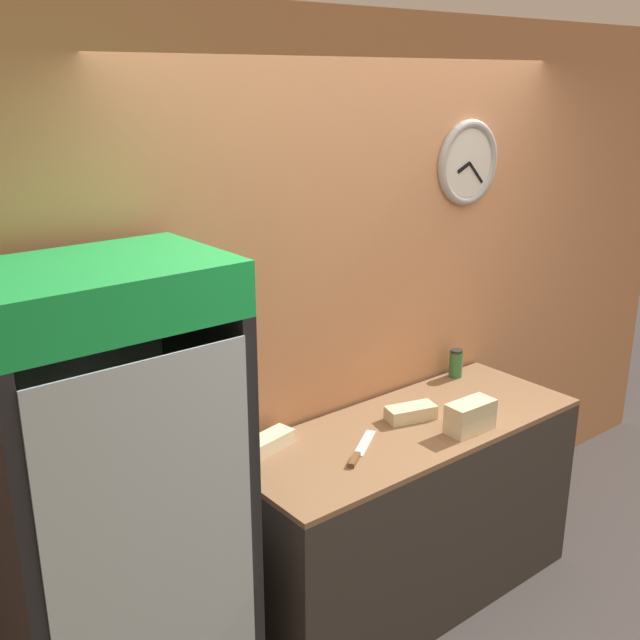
{
  "coord_description": "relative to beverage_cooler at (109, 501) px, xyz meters",
  "views": [
    {
      "loc": [
        -2.25,
        -1.27,
        2.42
      ],
      "look_at": [
        -0.46,
        0.96,
        1.49
      ],
      "focal_mm": 42.0,
      "sensor_mm": 36.0,
      "label": 1
    }
  ],
  "objects": [
    {
      "name": "chefs_knife",
      "position": [
        1.05,
        -0.12,
        -0.12
      ],
      "size": [
        0.31,
        0.23,
        0.02
      ],
      "color": "silver",
      "rests_on": "prep_counter"
    },
    {
      "name": "sandwich_flat_left",
      "position": [
        1.46,
        -0.02,
        -0.09
      ],
      "size": [
        0.25,
        0.16,
        0.07
      ],
      "color": "beige",
      "rests_on": "prep_counter"
    },
    {
      "name": "sandwich_flat_right",
      "position": [
        0.79,
        0.16,
        -0.09
      ],
      "size": [
        0.24,
        0.14,
        0.06
      ],
      "color": "beige",
      "rests_on": "prep_counter"
    },
    {
      "name": "prep_counter",
      "position": [
        1.41,
        -0.06,
        -0.58
      ],
      "size": [
        1.71,
        0.65,
        0.91
      ],
      "color": "#332D28",
      "rests_on": "ground_plane"
    },
    {
      "name": "wall_back",
      "position": [
        1.42,
        0.31,
        0.32
      ],
      "size": [
        5.2,
        0.1,
        2.7
      ],
      "color": "tan",
      "rests_on": "ground_plane"
    },
    {
      "name": "condiment_jar",
      "position": [
        2.02,
        0.2,
        -0.05
      ],
      "size": [
        0.07,
        0.07,
        0.15
      ],
      "color": "#336B38",
      "rests_on": "prep_counter"
    },
    {
      "name": "beverage_cooler",
      "position": [
        0.0,
        0.0,
        0.0
      ],
      "size": [
        0.79,
        0.63,
        1.89
      ],
      "color": "black",
      "rests_on": "ground_plane"
    },
    {
      "name": "sandwich_stack_middle",
      "position": [
        1.58,
        -0.26,
        -0.02
      ],
      "size": [
        0.23,
        0.12,
        0.07
      ],
      "color": "beige",
      "rests_on": "sandwich_stack_bottom"
    },
    {
      "name": "sandwich_stack_bottom",
      "position": [
        1.58,
        -0.26,
        -0.09
      ],
      "size": [
        0.23,
        0.12,
        0.07
      ],
      "color": "beige",
      "rests_on": "prep_counter"
    }
  ]
}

